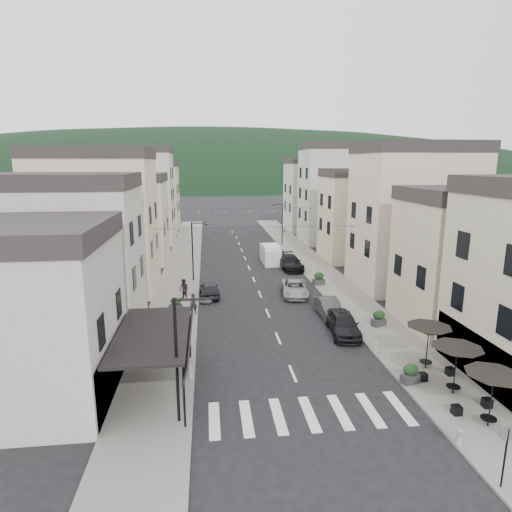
# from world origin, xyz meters

# --- Properties ---
(ground) EXTENTS (700.00, 700.00, 0.00)m
(ground) POSITION_xyz_m (0.00, 0.00, 0.00)
(ground) COLOR black
(ground) RESTS_ON ground
(sidewalk_left) EXTENTS (4.00, 76.00, 0.12)m
(sidewalk_left) POSITION_xyz_m (-7.50, 32.00, 0.06)
(sidewalk_left) COLOR slate
(sidewalk_left) RESTS_ON ground
(sidewalk_right) EXTENTS (4.00, 76.00, 0.12)m
(sidewalk_right) POSITION_xyz_m (7.50, 32.00, 0.06)
(sidewalk_right) COLOR slate
(sidewalk_right) RESTS_ON ground
(hill_backdrop) EXTENTS (640.00, 360.00, 70.00)m
(hill_backdrop) POSITION_xyz_m (0.00, 300.00, 0.00)
(hill_backdrop) COLOR black
(hill_backdrop) RESTS_ON ground
(boutique_awning) EXTENTS (3.77, 7.50, 3.28)m
(boutique_awning) POSITION_xyz_m (-7.25, 5.00, 3.11)
(boutique_awning) COLOR black
(boutique_awning) RESTS_ON ground
(buildings_row_left) EXTENTS (10.20, 54.16, 14.00)m
(buildings_row_left) POSITION_xyz_m (-14.50, 37.75, 6.12)
(buildings_row_left) COLOR #ABA69D
(buildings_row_left) RESTS_ON ground
(buildings_row_right) EXTENTS (10.20, 54.16, 14.50)m
(buildings_row_right) POSITION_xyz_m (14.50, 36.59, 6.32)
(buildings_row_right) COLOR #BEB397
(buildings_row_right) RESTS_ON ground
(cafe_terrace) EXTENTS (2.50, 8.10, 2.53)m
(cafe_terrace) POSITION_xyz_m (7.70, 2.80, 2.36)
(cafe_terrace) COLOR black
(cafe_terrace) RESTS_ON ground
(streetlamp_left_near) EXTENTS (1.70, 0.56, 6.00)m
(streetlamp_left_near) POSITION_xyz_m (-5.82, 2.00, 3.70)
(streetlamp_left_near) COLOR black
(streetlamp_left_near) RESTS_ON ground
(streetlamp_left_far) EXTENTS (1.70, 0.56, 6.00)m
(streetlamp_left_far) POSITION_xyz_m (-5.82, 26.00, 3.70)
(streetlamp_left_far) COLOR black
(streetlamp_left_far) RESTS_ON ground
(streetlamp_right_far) EXTENTS (1.70, 0.56, 6.00)m
(streetlamp_right_far) POSITION_xyz_m (5.82, 44.00, 3.70)
(streetlamp_right_far) COLOR black
(streetlamp_right_far) RESTS_ON ground
(traffic_sign) EXTENTS (0.70, 0.07, 2.70)m
(traffic_sign) POSITION_xyz_m (5.80, -3.50, 1.93)
(traffic_sign) COLOR black
(traffic_sign) RESTS_ON ground
(bollards) EXTENTS (11.66, 10.26, 0.60)m
(bollards) POSITION_xyz_m (0.00, 5.50, 0.42)
(bollards) COLOR gray
(bollards) RESTS_ON ground
(bunting_near) EXTENTS (19.00, 0.28, 0.62)m
(bunting_near) POSITION_xyz_m (0.00, 22.00, 5.65)
(bunting_near) COLOR black
(bunting_near) RESTS_ON ground
(bunting_far) EXTENTS (19.00, 0.28, 0.62)m
(bunting_far) POSITION_xyz_m (0.00, 38.00, 5.65)
(bunting_far) COLOR black
(bunting_far) RESTS_ON ground
(parked_car_a) EXTENTS (2.31, 4.78, 1.57)m
(parked_car_a) POSITION_xyz_m (4.60, 11.17, 0.79)
(parked_car_a) COLOR black
(parked_car_a) RESTS_ON ground
(parked_car_b) EXTENTS (1.50, 4.22, 1.39)m
(parked_car_b) POSITION_xyz_m (4.60, 14.75, 0.69)
(parked_car_b) COLOR #343437
(parked_car_b) RESTS_ON ground
(parked_car_c) EXTENTS (2.80, 5.04, 1.33)m
(parked_car_c) POSITION_xyz_m (3.06, 20.30, 0.67)
(parked_car_c) COLOR #94969C
(parked_car_c) RESTS_ON ground
(parked_car_d) EXTENTS (2.46, 5.44, 1.54)m
(parked_car_d) POSITION_xyz_m (4.54, 29.91, 0.77)
(parked_car_d) COLOR black
(parked_car_d) RESTS_ON ground
(parked_car_e) EXTENTS (1.89, 4.13, 1.37)m
(parked_car_e) POSITION_xyz_m (-4.52, 20.80, 0.69)
(parked_car_e) COLOR black
(parked_car_e) RESTS_ON ground
(delivery_van) EXTENTS (1.94, 4.76, 2.27)m
(delivery_van) POSITION_xyz_m (2.75, 33.04, 1.11)
(delivery_van) COLOR silver
(delivery_van) RESTS_ON ground
(pedestrian_a) EXTENTS (0.69, 0.54, 1.66)m
(pedestrian_a) POSITION_xyz_m (-5.80, 16.15, 0.95)
(pedestrian_a) COLOR black
(pedestrian_a) RESTS_ON sidewalk_left
(pedestrian_b) EXTENTS (1.12, 1.12, 1.83)m
(pedestrian_b) POSITION_xyz_m (-6.71, 19.87, 1.03)
(pedestrian_b) COLOR #28212C
(pedestrian_b) RESTS_ON sidewalk_left
(planter_la) EXTENTS (1.19, 0.82, 1.21)m
(planter_la) POSITION_xyz_m (-7.55, 9.07, 0.71)
(planter_la) COLOR #313134
(planter_la) RESTS_ON sidewalk_left
(planter_lb) EXTENTS (1.10, 0.88, 1.08)m
(planter_lb) POSITION_xyz_m (-7.25, 17.15, 0.64)
(planter_lb) COLOR #2A292C
(planter_lb) RESTS_ON sidewalk_left
(planter_ra) EXTENTS (1.08, 0.82, 1.08)m
(planter_ra) POSITION_xyz_m (6.00, 4.06, 0.64)
(planter_ra) COLOR #2F2E31
(planter_ra) RESTS_ON sidewalk_right
(planter_rb) EXTENTS (1.16, 0.91, 1.15)m
(planter_rb) POSITION_xyz_m (7.56, 12.16, 0.68)
(planter_rb) COLOR #323134
(planter_rb) RESTS_ON sidewalk_right
(planter_rc) EXTENTS (1.15, 0.71, 1.23)m
(planter_rc) POSITION_xyz_m (6.00, 23.07, 0.72)
(planter_rc) COLOR #313134
(planter_rc) RESTS_ON sidewalk_right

